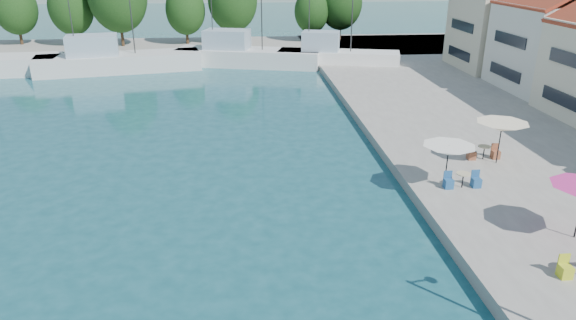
{
  "coord_description": "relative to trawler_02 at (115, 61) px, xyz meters",
  "views": [
    {
      "loc": [
        -2.07,
        0.98,
        11.16
      ],
      "look_at": [
        0.18,
        26.0,
        1.17
      ],
      "focal_mm": 32.0,
      "sensor_mm": 36.0,
      "label": 1
    }
  ],
  "objects": [
    {
      "name": "tree_08",
      "position": [
        26.37,
        15.48,
        4.42
      ],
      "size": [
        5.73,
        5.73,
        8.48
      ],
      "color": "#3F2B19",
      "rests_on": "quay_far"
    },
    {
      "name": "umbrella_white",
      "position": [
        22.87,
        -32.08,
        1.39
      ],
      "size": [
        2.57,
        2.57,
        2.11
      ],
      "color": "black",
      "rests_on": "quay_right"
    },
    {
      "name": "quay_far",
      "position": [
        7.14,
        11.55,
        -0.77
      ],
      "size": [
        90.0,
        16.0,
        0.6
      ],
      "primitive_type": "cube",
      "color": "gray",
      "rests_on": "ground"
    },
    {
      "name": "cafe_table_03",
      "position": [
        26.35,
        -28.82,
        -0.18
      ],
      "size": [
        1.82,
        0.7,
        0.76
      ],
      "color": "black",
      "rests_on": "quay_right"
    },
    {
      "name": "tree_02",
      "position": [
        -15.15,
        15.35,
        4.02
      ],
      "size": [
        5.26,
        5.26,
        7.78
      ],
      "color": "#3F2B19",
      "rests_on": "quay_far"
    },
    {
      "name": "tree_05",
      "position": [
        6.12,
        13.88,
        3.78
      ],
      "size": [
        4.98,
        4.98,
        7.37
      ],
      "color": "#3F2B19",
      "rests_on": "quay_far"
    },
    {
      "name": "trawler_04",
      "position": [
        23.02,
        -0.13,
        0.0
      ],
      "size": [
        13.21,
        6.45,
        10.2
      ],
      "rotation": [
        0.0,
        0.0,
        -0.26
      ],
      "color": "white",
      "rests_on": "ground"
    },
    {
      "name": "tree_03",
      "position": [
        -7.96,
        14.01,
        4.16
      ],
      "size": [
        5.42,
        5.42,
        8.03
      ],
      "color": "#3F2B19",
      "rests_on": "quay_far"
    },
    {
      "name": "building_05",
      "position": [
        39.14,
        -13.45,
        4.19
      ],
      "size": [
        8.4,
        8.8,
        9.7
      ],
      "color": "silver",
      "rests_on": "quay_right"
    },
    {
      "name": "tree_06",
      "position": [
        12.13,
        14.04,
        4.91
      ],
      "size": [
        6.3,
        6.3,
        9.32
      ],
      "color": "#3F2B19",
      "rests_on": "quay_far"
    },
    {
      "name": "building_06",
      "position": [
        39.14,
        -4.45,
        4.43
      ],
      "size": [
        9.0,
        8.8,
        10.2
      ],
      "color": "beige",
      "rests_on": "quay_right"
    },
    {
      "name": "trawler_02",
      "position": [
        0.0,
        0.0,
        0.0
      ],
      "size": [
        16.91,
        7.41,
        10.2
      ],
      "rotation": [
        0.0,
        0.0,
        0.2
      ],
      "color": "silver",
      "rests_on": "ground"
    },
    {
      "name": "tree_07",
      "position": [
        22.4,
        14.7,
        3.42
      ],
      "size": [
        4.56,
        4.56,
        6.75
      ],
      "color": "#3F2B19",
      "rests_on": "quay_far"
    },
    {
      "name": "cafe_table_02",
      "position": [
        23.62,
        -32.42,
        -0.18
      ],
      "size": [
        1.82,
        0.7,
        0.76
      ],
      "color": "black",
      "rests_on": "quay_right"
    },
    {
      "name": "trawler_03",
      "position": [
        13.39,
        1.97,
        0.0
      ],
      "size": [
        16.14,
        7.83,
        10.2
      ],
      "rotation": [
        0.0,
        0.0,
        -0.25
      ],
      "color": "silver",
      "rests_on": "ground"
    },
    {
      "name": "umbrella_cream",
      "position": [
        26.82,
        -29.45,
        1.61
      ],
      "size": [
        2.78,
        2.78,
        2.33
      ],
      "color": "black",
      "rests_on": "quay_right"
    }
  ]
}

